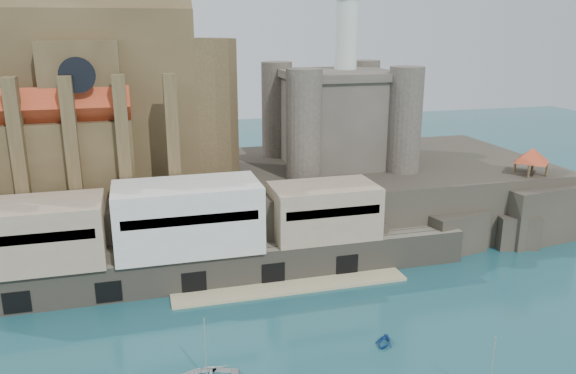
{
  "coord_description": "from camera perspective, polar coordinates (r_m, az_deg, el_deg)",
  "views": [
    {
      "loc": [
        -15.39,
        -44.1,
        31.84
      ],
      "look_at": [
        5.35,
        32.0,
        9.09
      ],
      "focal_mm": 35.0,
      "sensor_mm": 36.0,
      "label": 1
    }
  ],
  "objects": [
    {
      "name": "boat_7",
      "position": [
        61.31,
        9.71,
        -15.46
      ],
      "size": [
        2.82,
        2.67,
        2.81
      ],
      "primitive_type": "imported",
      "rotation": [
        0.0,
        0.0,
        5.61
      ],
      "color": "#1A4592",
      "rests_on": "ground"
    },
    {
      "name": "rock_outcrop",
      "position": [
        94.66,
        23.02,
        -2.33
      ],
      "size": [
        14.5,
        10.5,
        8.7
      ],
      "color": "#29251F",
      "rests_on": "ground"
    },
    {
      "name": "castle_keep",
      "position": [
        91.81,
        5.02,
        7.56
      ],
      "size": [
        21.2,
        21.2,
        29.3
      ],
      "color": "#494239",
      "rests_on": "promontory"
    },
    {
      "name": "quay",
      "position": [
        72.14,
        -10.13,
        -5.11
      ],
      "size": [
        70.0,
        12.0,
        13.05
      ],
      "color": "#696354",
      "rests_on": "ground"
    },
    {
      "name": "promontory",
      "position": [
        89.01,
        -4.69,
        -1.57
      ],
      "size": [
        100.0,
        36.0,
        10.0
      ],
      "color": "#29251F",
      "rests_on": "ground"
    },
    {
      "name": "church",
      "position": [
        86.94,
        -21.16,
        8.61
      ],
      "size": [
        47.0,
        25.93,
        30.51
      ],
      "color": "#4C3D23",
      "rests_on": "promontory"
    },
    {
      "name": "pavilion",
      "position": [
        92.59,
        23.54,
        2.82
      ],
      "size": [
        6.4,
        6.4,
        5.4
      ],
      "color": "#4C3D23",
      "rests_on": "rock_outcrop"
    },
    {
      "name": "ground",
      "position": [
        56.53,
        3.47,
        -18.22
      ],
      "size": [
        300.0,
        300.0,
        0.0
      ],
      "primitive_type": "plane",
      "color": "#17454D",
      "rests_on": "ground"
    }
  ]
}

